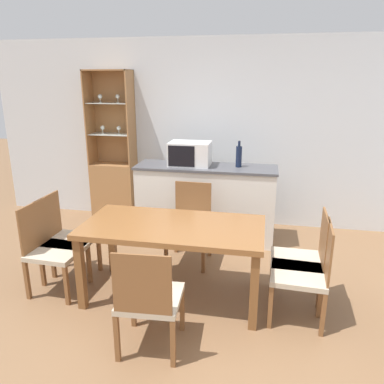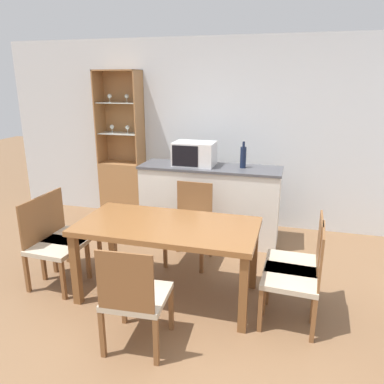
{
  "view_description": "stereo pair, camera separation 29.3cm",
  "coord_description": "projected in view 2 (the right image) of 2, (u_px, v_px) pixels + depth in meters",
  "views": [
    {
      "loc": [
        0.58,
        -2.56,
        2.0
      ],
      "look_at": [
        -0.17,
        1.23,
        0.83
      ],
      "focal_mm": 35.0,
      "sensor_mm": 36.0,
      "label": 1
    },
    {
      "loc": [
        0.87,
        -2.5,
        2.0
      ],
      "look_at": [
        -0.17,
        1.23,
        0.83
      ],
      "focal_mm": 35.0,
      "sensor_mm": 36.0,
      "label": 2
    }
  ],
  "objects": [
    {
      "name": "dining_chair_head_near",
      "position": [
        135.0,
        297.0,
        2.8
      ],
      "size": [
        0.48,
        0.48,
        0.88
      ],
      "rotation": [
        0.0,
        0.0,
        0.06
      ],
      "color": "#C1B299",
      "rests_on": "ground_plane"
    },
    {
      "name": "dining_table",
      "position": [
        167.0,
        232.0,
        3.45
      ],
      "size": [
        1.65,
        0.83,
        0.73
      ],
      "color": "brown",
      "rests_on": "ground_plane"
    },
    {
      "name": "dining_chair_side_left_near",
      "position": [
        52.0,
        244.0,
        3.7
      ],
      "size": [
        0.48,
        0.48,
        0.88
      ],
      "rotation": [
        0.0,
        0.0,
        -1.62
      ],
      "color": "#C1B299",
      "rests_on": "ground_plane"
    },
    {
      "name": "dining_chair_side_right_far",
      "position": [
        297.0,
        263.0,
        3.32
      ],
      "size": [
        0.47,
        0.47,
        0.88
      ],
      "rotation": [
        0.0,
        0.0,
        1.55
      ],
      "color": "#C1B299",
      "rests_on": "ground_plane"
    },
    {
      "name": "kitchen_counter",
      "position": [
        210.0,
        203.0,
        4.79
      ],
      "size": [
        1.77,
        0.54,
        0.96
      ],
      "color": "silver",
      "rests_on": "ground_plane"
    },
    {
      "name": "dining_chair_side_left_far",
      "position": [
        66.0,
        235.0,
        3.93
      ],
      "size": [
        0.46,
        0.46,
        0.88
      ],
      "rotation": [
        0.0,
        0.0,
        -1.59
      ],
      "color": "#C1B299",
      "rests_on": "ground_plane"
    },
    {
      "name": "wall_back",
      "position": [
        231.0,
        134.0,
        5.16
      ],
      "size": [
        6.8,
        0.06,
        2.55
      ],
      "color": "silver",
      "rests_on": "ground_plane"
    },
    {
      "name": "ground_plane",
      "position": [
        172.0,
        331.0,
        3.1
      ],
      "size": [
        18.0,
        18.0,
        0.0
      ],
      "primitive_type": "plane",
      "color": "brown"
    },
    {
      "name": "display_cabinet",
      "position": [
        123.0,
        176.0,
        5.59
      ],
      "size": [
        0.63,
        0.33,
        2.13
      ],
      "color": "#A37042",
      "rests_on": "ground_plane"
    },
    {
      "name": "dining_chair_head_far",
      "position": [
        190.0,
        224.0,
        4.21
      ],
      "size": [
        0.47,
        0.47,
        0.88
      ],
      "rotation": [
        0.0,
        0.0,
        3.11
      ],
      "color": "#C1B299",
      "rests_on": "ground_plane"
    },
    {
      "name": "dining_chair_side_right_near",
      "position": [
        297.0,
        277.0,
        3.09
      ],
      "size": [
        0.48,
        0.48,
        0.88
      ],
      "rotation": [
        0.0,
        0.0,
        1.52
      ],
      "color": "#C1B299",
      "rests_on": "ground_plane"
    },
    {
      "name": "microwave",
      "position": [
        194.0,
        154.0,
        4.68
      ],
      "size": [
        0.51,
        0.36,
        0.29
      ],
      "color": "silver",
      "rests_on": "kitchen_counter"
    },
    {
      "name": "wine_bottle",
      "position": [
        243.0,
        157.0,
        4.55
      ],
      "size": [
        0.07,
        0.07,
        0.32
      ],
      "color": "#141E38",
      "rests_on": "kitchen_counter"
    }
  ]
}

